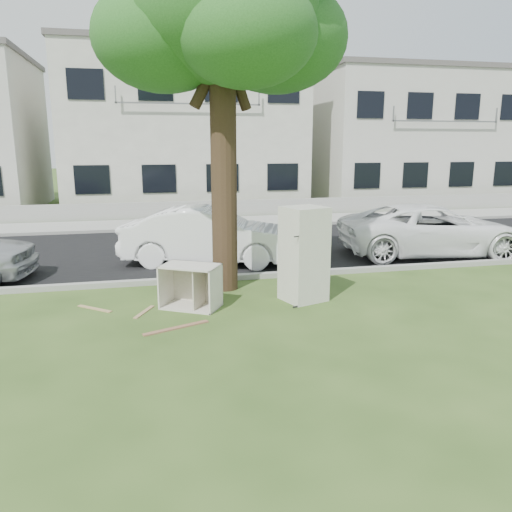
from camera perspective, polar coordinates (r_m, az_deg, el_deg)
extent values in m
plane|color=#2E4A1A|center=(9.26, 0.74, -6.63)|extent=(120.00, 120.00, 0.00)
cube|color=black|center=(14.96, -4.56, 0.86)|extent=(120.00, 7.00, 0.01)
cube|color=gray|center=(11.55, -2.06, -2.69)|extent=(120.00, 0.18, 0.12)
cube|color=gray|center=(18.42, -6.13, 3.06)|extent=(120.00, 0.18, 0.12)
cube|color=gray|center=(19.85, -6.61, 3.75)|extent=(120.00, 2.80, 0.01)
cube|color=gray|center=(21.37, -7.10, 5.31)|extent=(120.00, 0.15, 0.70)
cylinder|color=black|center=(10.44, -3.70, 10.12)|extent=(0.54, 0.54, 5.20)
ellipsoid|color=#21541C|center=(10.73, -3.96, 26.33)|extent=(3.80, 3.80, 2.85)
cube|color=silver|center=(26.09, -8.39, 13.75)|extent=(11.00, 8.00, 7.20)
cube|color=#595451|center=(26.43, -8.67, 21.84)|extent=(11.22, 8.16, 0.24)
cube|color=beige|center=(29.55, 16.14, 12.68)|extent=(10.00, 8.00, 6.60)
cube|color=#595451|center=(29.77, 16.57, 19.26)|extent=(10.20, 8.16, 0.24)
cube|color=silver|center=(9.89, 5.50, 0.21)|extent=(0.96, 0.93, 1.88)
cube|color=silver|center=(9.59, -7.48, -3.46)|extent=(1.25, 1.10, 0.83)
cube|color=#8B5C43|center=(8.66, -9.08, -8.11)|extent=(1.15, 0.53, 0.02)
cube|color=tan|center=(9.99, -17.95, -5.75)|extent=(0.68, 0.59, 0.02)
cube|color=#9C7D56|center=(9.57, -12.66, -6.25)|extent=(0.40, 0.69, 0.02)
imported|color=white|center=(12.99, -5.41, 2.31)|extent=(4.71, 2.69, 1.47)
imported|color=white|center=(14.81, 19.54, 2.83)|extent=(5.40, 3.02, 1.42)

